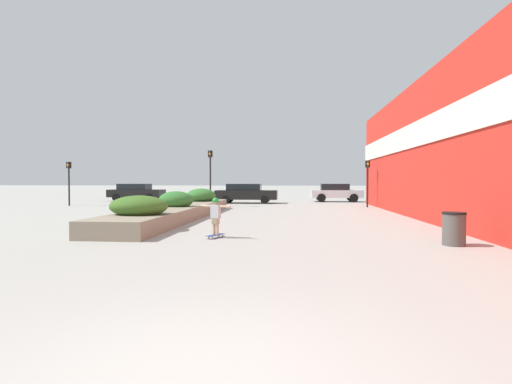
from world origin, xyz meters
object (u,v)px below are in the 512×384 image
(skateboard, at_px, (216,236))
(traffic_light_far_left, at_px, (69,175))
(skateboarder, at_px, (216,212))
(traffic_light_left, at_px, (210,169))
(trash_bin, at_px, (454,229))
(car_rightmost, at_px, (246,193))
(car_leftmost, at_px, (336,192))
(car_center_left, at_px, (136,192))
(traffic_light_right, at_px, (368,175))
(car_center_right, at_px, (461,193))

(skateboard, xyz_separation_m, traffic_light_far_left, (-13.37, 14.66, 2.06))
(skateboarder, bearing_deg, traffic_light_left, 125.72)
(trash_bin, height_order, car_rightmost, car_rightmost)
(car_leftmost, xyz_separation_m, car_center_left, (-17.27, -0.16, -0.00))
(car_center_left, height_order, traffic_light_left, traffic_light_left)
(car_leftmost, height_order, traffic_light_far_left, traffic_light_far_left)
(traffic_light_left, xyz_separation_m, traffic_light_right, (10.46, 0.42, -0.43))
(car_center_left, bearing_deg, traffic_light_right, 69.92)
(car_leftmost, relative_size, car_center_right, 1.01)
(skateboard, height_order, car_leftmost, car_leftmost)
(car_leftmost, bearing_deg, traffic_light_far_left, -69.29)
(car_rightmost, height_order, traffic_light_far_left, traffic_light_far_left)
(trash_bin, distance_m, car_rightmost, 21.50)
(skateboard, bearing_deg, skateboarder, 23.09)
(trash_bin, xyz_separation_m, traffic_light_right, (0.54, 15.75, 1.68))
(traffic_light_right, xyz_separation_m, traffic_light_far_left, (-20.57, -0.31, -0.00))
(car_leftmost, height_order, car_center_left, car_leftmost)
(car_leftmost, xyz_separation_m, traffic_light_far_left, (-19.24, -7.27, 1.33))
(car_rightmost, bearing_deg, car_center_left, -104.67)
(car_leftmost, distance_m, traffic_light_left, 11.87)
(skateboard, relative_size, traffic_light_right, 0.25)
(skateboarder, xyz_separation_m, traffic_light_left, (-3.26, 14.55, 1.78))
(skateboard, distance_m, traffic_light_left, 15.11)
(car_center_left, xyz_separation_m, car_rightmost, (10.01, -2.62, -0.00))
(skateboard, height_order, traffic_light_right, traffic_light_right)
(car_rightmost, xyz_separation_m, traffic_light_right, (8.60, -4.18, 1.34))
(skateboard, height_order, traffic_light_far_left, traffic_light_far_left)
(skateboarder, bearing_deg, trash_bin, 16.37)
(car_center_left, distance_m, car_rightmost, 10.35)
(traffic_light_left, xyz_separation_m, traffic_light_far_left, (-10.11, 0.11, -0.43))
(trash_bin, relative_size, car_center_right, 0.21)
(trash_bin, xyz_separation_m, car_center_right, (9.17, 22.59, 0.33))
(trash_bin, relative_size, traffic_light_left, 0.24)
(skateboarder, height_order, car_leftmost, car_leftmost)
(skateboard, relative_size, car_leftmost, 0.19)
(trash_bin, xyz_separation_m, traffic_light_far_left, (-20.04, 15.44, 1.68))
(car_center_right, height_order, traffic_light_left, traffic_light_left)
(car_center_left, bearing_deg, traffic_light_far_left, -15.48)
(skateboarder, height_order, car_rightmost, car_rightmost)
(trash_bin, bearing_deg, traffic_light_right, 88.04)
(car_leftmost, bearing_deg, traffic_light_left, -51.03)
(skateboarder, xyz_separation_m, car_rightmost, (-1.39, 19.15, 0.01))
(skateboarder, bearing_deg, traffic_light_right, 87.39)
(car_center_left, xyz_separation_m, traffic_light_left, (8.14, -7.22, 1.76))
(car_leftmost, bearing_deg, car_rightmost, -69.03)
(car_center_left, relative_size, traffic_light_left, 1.23)
(skateboard, height_order, car_center_left, car_center_left)
(car_center_right, bearing_deg, traffic_light_right, -51.58)
(traffic_light_right, bearing_deg, traffic_light_far_left, -179.14)
(car_rightmost, relative_size, traffic_light_far_left, 1.56)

